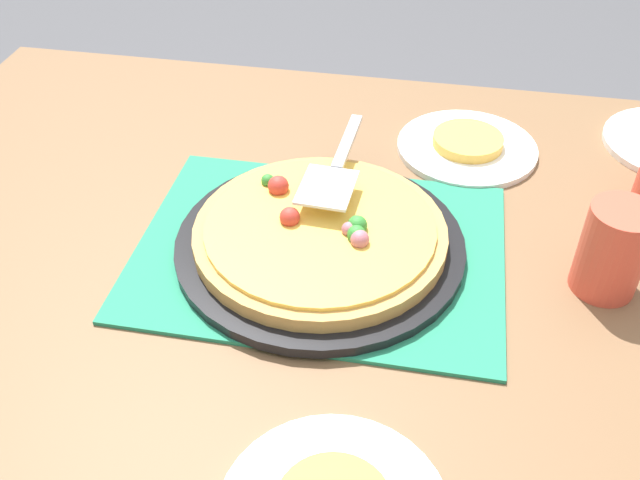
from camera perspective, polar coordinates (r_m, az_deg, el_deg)
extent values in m
cube|color=brown|center=(0.96, 0.00, -1.60)|extent=(1.40, 1.00, 0.03)
cube|color=brown|center=(1.71, -18.72, 1.42)|extent=(0.07, 0.07, 0.72)
cube|color=#237F5B|center=(0.95, 0.00, -0.79)|extent=(0.48, 0.36, 0.01)
cylinder|color=black|center=(0.94, 0.00, -0.33)|extent=(0.38, 0.38, 0.01)
cylinder|color=tan|center=(0.93, 0.00, 0.47)|extent=(0.33, 0.33, 0.02)
cylinder|color=#EAB747|center=(0.92, 0.00, 1.09)|extent=(0.30, 0.30, 0.01)
sphere|color=#338433|center=(0.89, 2.93, 0.45)|extent=(0.02, 0.02, 0.02)
sphere|color=#338433|center=(0.99, -4.19, 4.77)|extent=(0.02, 0.02, 0.02)
sphere|color=#B76675|center=(0.90, 2.32, 0.88)|extent=(0.02, 0.02, 0.02)
sphere|color=#B76675|center=(0.89, 3.20, 0.06)|extent=(0.02, 0.02, 0.02)
sphere|color=red|center=(0.92, -2.41, 1.90)|extent=(0.03, 0.03, 0.03)
sphere|color=red|center=(0.97, -3.34, 4.33)|extent=(0.03, 0.03, 0.03)
sphere|color=#338433|center=(0.91, 3.02, 1.30)|extent=(0.03, 0.03, 0.03)
cylinder|color=white|center=(1.16, 11.64, 7.23)|extent=(0.22, 0.22, 0.01)
cylinder|color=#EAB747|center=(1.16, 11.72, 7.77)|extent=(0.11, 0.11, 0.02)
cylinder|color=#E04C38|center=(0.93, 22.31, -0.61)|extent=(0.08, 0.08, 0.12)
cube|color=silver|center=(0.94, 0.73, 4.22)|extent=(0.07, 0.09, 0.00)
cube|color=#B2B2B7|center=(1.04, 2.20, 7.85)|extent=(0.02, 0.14, 0.01)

